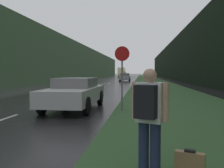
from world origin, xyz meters
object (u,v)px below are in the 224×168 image
car_passing_near (75,93)px  delivery_truck (122,72)px  stop_sign (122,72)px  car_passing_far (125,77)px  suitcase (190,164)px  hitchhiker_with_backpack (149,115)px

car_passing_near → delivery_truck: size_ratio=0.65×
stop_sign → car_passing_far: size_ratio=0.62×
suitcase → hitchhiker_with_backpack: bearing=-151.3°
stop_sign → delivery_truck: 72.07m
stop_sign → car_passing_far: stop_sign is taller
hitchhiker_with_backpack → suitcase: bearing=28.7°
hitchhiker_with_backpack → suitcase: size_ratio=3.64×
hitchhiker_with_backpack → stop_sign: bearing=118.1°
delivery_truck → suitcase: bearing=-84.7°
hitchhiker_with_backpack → car_passing_near: size_ratio=0.35×
suitcase → car_passing_near: (-3.68, 6.53, 0.52)m
stop_sign → delivery_truck: (-5.74, 71.84, 0.11)m
suitcase → car_passing_far: car_passing_far is taller
stop_sign → car_passing_far: (-2.14, 33.56, -0.88)m
suitcase → delivery_truck: (-7.28, 78.00, 1.54)m
car_passing_near → car_passing_far: 33.19m
stop_sign → car_passing_far: bearing=93.6°
delivery_truck → car_passing_far: bearing=-84.6°
car_passing_near → car_passing_far: size_ratio=1.10×
stop_sign → hitchhiker_with_backpack: stop_sign is taller
suitcase → delivery_truck: size_ratio=0.06×
stop_sign → car_passing_near: (-2.14, 0.37, -0.90)m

